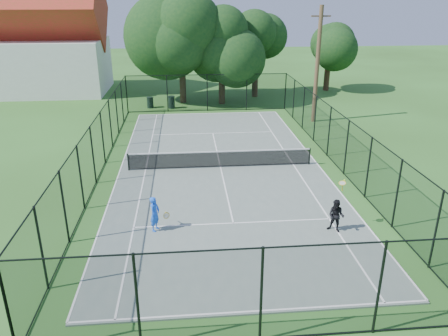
{
  "coord_description": "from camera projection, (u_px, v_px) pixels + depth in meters",
  "views": [
    {
      "loc": [
        -1.85,
        -22.38,
        8.92
      ],
      "look_at": [
        -0.08,
        -3.0,
        1.2
      ],
      "focal_mm": 35.0,
      "sensor_mm": 36.0,
      "label": 1
    }
  ],
  "objects": [
    {
      "name": "building",
      "position": [
        22.0,
        41.0,
        41.28
      ],
      "size": [
        15.3,
        8.15,
        11.87
      ],
      "color": "silver",
      "rests_on": "ground"
    },
    {
      "name": "player_black",
      "position": [
        336.0,
        216.0,
        17.35
      ],
      "size": [
        0.84,
        0.9,
        2.06
      ],
      "color": "black",
      "rests_on": "tennis_court"
    },
    {
      "name": "utility_pole",
      "position": [
        317.0,
        65.0,
        31.6
      ],
      "size": [
        1.4,
        0.3,
        8.32
      ],
      "color": "#4C3823",
      "rests_on": "ground"
    },
    {
      "name": "tree_far_right",
      "position": [
        329.0,
        55.0,
        42.76
      ],
      "size": [
        4.21,
        4.21,
        5.57
      ],
      "color": "#332114",
      "rests_on": "ground"
    },
    {
      "name": "tennis_net",
      "position": [
        221.0,
        158.0,
        23.95
      ],
      "size": [
        10.08,
        0.08,
        0.95
      ],
      "color": "black",
      "rests_on": "tennis_court"
    },
    {
      "name": "trash_bin_left",
      "position": [
        150.0,
        102.0,
        36.97
      ],
      "size": [
        0.58,
        0.58,
        0.91
      ],
      "color": "black",
      "rests_on": "ground"
    },
    {
      "name": "trash_bin_right",
      "position": [
        171.0,
        102.0,
        36.8
      ],
      "size": [
        0.58,
        0.58,
        1.03
      ],
      "color": "black",
      "rests_on": "ground"
    },
    {
      "name": "tree_near_right",
      "position": [
        256.0,
        43.0,
        39.55
      ],
      "size": [
        5.58,
        5.58,
        7.7
      ],
      "color": "#332114",
      "rests_on": "ground"
    },
    {
      "name": "fence",
      "position": [
        220.0,
        142.0,
        23.61
      ],
      "size": [
        13.1,
        26.1,
        3.0
      ],
      "color": "black",
      "rests_on": "ground"
    },
    {
      "name": "tree_near_mid",
      "position": [
        222.0,
        50.0,
        36.94
      ],
      "size": [
        5.73,
        5.73,
        7.49
      ],
      "color": "#332114",
      "rests_on": "ground"
    },
    {
      "name": "ground",
      "position": [
        221.0,
        168.0,
        24.16
      ],
      "size": [
        120.0,
        120.0,
        0.0
      ],
      "primitive_type": "plane",
      "color": "#2B511C"
    },
    {
      "name": "tennis_court",
      "position": [
        221.0,
        168.0,
        24.15
      ],
      "size": [
        11.0,
        24.0,
        0.06
      ],
      "primitive_type": "cube",
      "color": "slate",
      "rests_on": "ground"
    },
    {
      "name": "tree_near_left",
      "position": [
        181.0,
        31.0,
        36.82
      ],
      "size": [
        7.57,
        7.57,
        9.87
      ],
      "color": "#332114",
      "rests_on": "ground"
    },
    {
      "name": "player_blue",
      "position": [
        155.0,
        214.0,
        17.43
      ],
      "size": [
        0.85,
        0.63,
        1.46
      ],
      "color": "blue",
      "rests_on": "tennis_court"
    }
  ]
}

